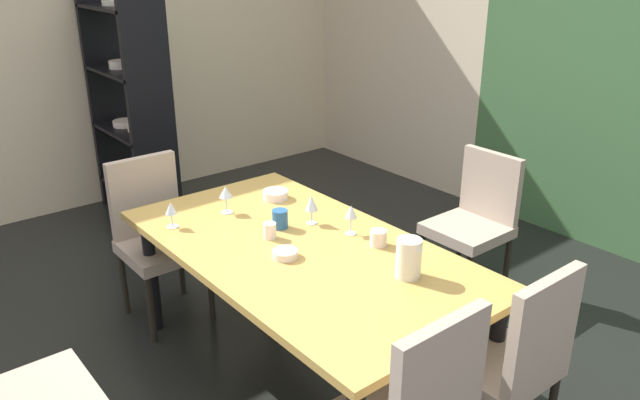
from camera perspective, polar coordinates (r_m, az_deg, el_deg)
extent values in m
cube|color=black|center=(3.65, -5.30, -13.17)|extent=(5.60, 5.51, 0.02)
cube|color=beige|center=(6.08, 6.80, 15.71)|extent=(2.16, 0.10, 2.87)
cube|color=beige|center=(5.55, -22.43, 13.65)|extent=(0.10, 5.51, 2.87)
cube|color=#BE9547|center=(3.06, -1.70, -4.60)|extent=(1.94, 1.04, 0.04)
cylinder|color=black|center=(4.08, -4.36, -3.30)|extent=(0.07, 0.07, 0.70)
cylinder|color=black|center=(3.01, 15.59, -14.30)|extent=(0.07, 0.07, 0.70)
cylinder|color=black|center=(3.72, -15.12, -6.68)|extent=(0.07, 0.07, 0.70)
cube|color=tan|center=(2.18, 10.77, -17.06)|extent=(0.05, 0.42, 0.55)
cube|color=tan|center=(3.77, -14.14, -4.36)|extent=(0.44, 0.44, 0.07)
cube|color=tan|center=(3.84, -15.79, 0.14)|extent=(0.05, 0.42, 0.51)
cylinder|color=black|center=(3.81, -9.96, -7.92)|extent=(0.04, 0.04, 0.42)
cylinder|color=black|center=(3.67, -15.18, -9.64)|extent=(0.04, 0.04, 0.42)
cylinder|color=black|center=(4.11, -12.59, -5.78)|extent=(0.04, 0.04, 0.42)
cylinder|color=black|center=(3.98, -17.48, -7.26)|extent=(0.04, 0.04, 0.42)
cube|color=tan|center=(2.83, 15.57, -14.14)|extent=(0.44, 0.44, 0.07)
cube|color=tan|center=(2.61, 19.71, -11.52)|extent=(0.05, 0.42, 0.49)
cylinder|color=black|center=(3.19, 14.39, -14.88)|extent=(0.04, 0.04, 0.42)
cube|color=tan|center=(4.00, 13.28, -2.70)|extent=(0.44, 0.44, 0.07)
cube|color=tan|center=(4.07, 15.33, 1.07)|extent=(0.42, 0.05, 0.47)
cylinder|color=black|center=(3.88, 13.40, -7.65)|extent=(0.04, 0.04, 0.42)
cylinder|color=black|center=(4.08, 9.23, -5.69)|extent=(0.04, 0.04, 0.42)
cylinder|color=black|center=(4.15, 16.68, -5.89)|extent=(0.04, 0.04, 0.42)
cylinder|color=black|center=(4.35, 12.62, -4.16)|extent=(0.04, 0.04, 0.42)
cube|color=black|center=(5.59, -18.67, 9.23)|extent=(0.05, 0.36, 1.92)
cube|color=black|center=(4.86, -15.16, 7.82)|extent=(0.05, 0.36, 1.92)
cube|color=black|center=(5.42, -16.20, 1.19)|extent=(0.84, 0.36, 0.02)
cylinder|color=beige|center=(5.48, -16.56, 1.76)|extent=(0.22, 0.22, 0.05)
cube|color=black|center=(5.28, -16.75, 6.05)|extent=(0.84, 0.36, 0.02)
cylinder|color=silver|center=(5.40, -17.40, 6.72)|extent=(0.20, 0.20, 0.05)
cylinder|color=beige|center=(5.22, -16.57, 6.51)|extent=(0.12, 0.12, 0.09)
cube|color=black|center=(5.18, -17.33, 11.15)|extent=(0.84, 0.36, 0.02)
cylinder|color=beige|center=(5.26, -17.83, 11.73)|extent=(0.17, 0.17, 0.06)
cube|color=black|center=(5.11, -17.96, 16.41)|extent=(0.84, 0.36, 0.02)
cylinder|color=beige|center=(5.16, -18.22, 16.76)|extent=(0.20, 0.20, 0.04)
cylinder|color=silver|center=(3.47, -8.51, -1.10)|extent=(0.07, 0.07, 0.00)
cylinder|color=silver|center=(3.45, -8.55, -0.41)|extent=(0.01, 0.01, 0.09)
cone|color=silver|center=(3.43, -8.62, 0.74)|extent=(0.07, 0.07, 0.06)
cylinder|color=silver|center=(3.35, -13.33, -2.37)|extent=(0.06, 0.06, 0.00)
cylinder|color=silver|center=(3.33, -13.38, -1.79)|extent=(0.01, 0.01, 0.07)
cone|color=silver|center=(3.31, -13.49, -0.72)|extent=(0.06, 0.06, 0.06)
cylinder|color=silver|center=(3.30, -0.78, -2.12)|extent=(0.06, 0.06, 0.00)
cylinder|color=silver|center=(3.28, -0.78, -1.51)|extent=(0.01, 0.01, 0.07)
cone|color=silver|center=(3.25, -0.79, -0.26)|extent=(0.07, 0.07, 0.08)
cylinder|color=silver|center=(3.18, 2.81, -3.06)|extent=(0.06, 0.06, 0.00)
cylinder|color=silver|center=(3.17, 2.83, -2.33)|extent=(0.01, 0.01, 0.09)
cone|color=silver|center=(3.14, 2.85, -1.06)|extent=(0.06, 0.06, 0.07)
cylinder|color=white|center=(3.62, -4.08, 0.49)|extent=(0.15, 0.15, 0.05)
cylinder|color=white|center=(2.94, -3.20, -4.93)|extent=(0.12, 0.12, 0.04)
cylinder|color=#275990|center=(3.24, -3.68, -1.74)|extent=(0.08, 0.08, 0.10)
cylinder|color=white|center=(3.13, -4.61, -2.81)|extent=(0.06, 0.06, 0.08)
cylinder|color=silver|center=(3.06, 5.35, -3.48)|extent=(0.08, 0.08, 0.08)
cylinder|color=silver|center=(2.77, 8.11, -5.29)|extent=(0.11, 0.11, 0.18)
cone|color=silver|center=(2.71, 8.97, -4.23)|extent=(0.04, 0.04, 0.03)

